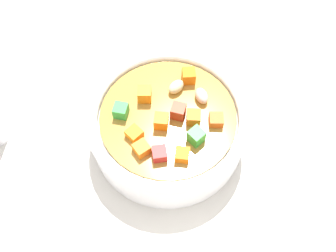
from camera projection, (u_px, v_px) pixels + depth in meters
ground_plane at (168, 141)px, 46.18cm from camera, size 140.00×140.00×2.00cm
soup_bowl_main at (168, 125)px, 42.45cm from camera, size 18.45×18.45×7.03cm
spoon at (312, 145)px, 44.37cm from camera, size 19.03×9.02×0.84cm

